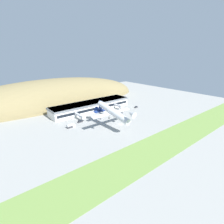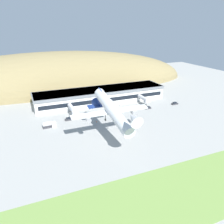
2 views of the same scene
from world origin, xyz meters
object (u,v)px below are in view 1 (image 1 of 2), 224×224
(jetway_0, at_px, (80,116))
(service_car_1, at_px, (136,107))
(terminal_building, at_px, (91,106))
(jetway_1, at_px, (102,110))
(jetway_2, at_px, (119,106))
(traffic_cone_0, at_px, (98,121))
(service_car_2, at_px, (80,122))
(cargo_airplane, at_px, (112,112))
(service_car_0, at_px, (122,111))
(fuel_truck, at_px, (71,126))

(jetway_0, relative_size, service_car_1, 3.41)
(terminal_building, relative_size, jetway_1, 7.45)
(jetway_0, height_order, jetway_2, same)
(traffic_cone_0, bearing_deg, jetway_2, 21.63)
(terminal_building, xyz_separation_m, service_car_2, (-27.05, -22.82, -4.47))
(jetway_1, distance_m, cargo_airplane, 38.54)
(jetway_2, distance_m, service_car_0, 8.95)
(jetway_0, xyz_separation_m, service_car_2, (-3.47, -4.97, -3.31))
(terminal_building, distance_m, jetway_1, 16.18)
(terminal_building, distance_m, service_car_1, 49.89)
(service_car_1, bearing_deg, cargo_airplane, -155.06)
(jetway_2, xyz_separation_m, service_car_0, (-1.79, -8.11, -3.34))
(service_car_2, relative_size, traffic_cone_0, 8.07)
(service_car_0, bearing_deg, cargo_airplane, -143.62)
(cargo_airplane, bearing_deg, service_car_2, 117.27)
(cargo_airplane, relative_size, fuel_truck, 6.79)
(service_car_0, height_order, service_car_2, service_car_2)
(terminal_building, height_order, service_car_2, terminal_building)
(service_car_2, bearing_deg, terminal_building, 40.16)
(cargo_airplane, bearing_deg, traffic_cone_0, 92.58)
(fuel_truck, bearing_deg, jetway_0, 34.59)
(traffic_cone_0, bearing_deg, service_car_1, 7.02)
(jetway_1, relative_size, service_car_1, 2.65)
(jetway_1, relative_size, cargo_airplane, 0.25)
(jetway_0, relative_size, fuel_truck, 2.21)
(jetway_1, height_order, traffic_cone_0, jetway_1)
(jetway_2, relative_size, fuel_truck, 1.71)
(jetway_2, bearing_deg, jetway_1, -179.91)
(cargo_airplane, height_order, service_car_0, cargo_airplane)
(service_car_1, bearing_deg, service_car_0, 179.96)
(terminal_building, bearing_deg, jetway_1, -83.33)
(service_car_1, bearing_deg, jetway_2, 156.82)
(jetway_0, xyz_separation_m, cargo_airplane, (10.70, -32.45, 9.62))
(cargo_airplane, relative_size, service_car_0, 10.91)
(jetway_1, xyz_separation_m, traffic_cone_0, (-15.62, -15.12, -3.71))
(service_car_1, bearing_deg, terminal_building, 150.97)
(terminal_building, bearing_deg, jetway_0, -142.87)
(service_car_2, height_order, traffic_cone_0, service_car_2)
(jetway_1, relative_size, traffic_cone_0, 20.51)
(service_car_1, height_order, traffic_cone_0, service_car_1)
(service_car_1, xyz_separation_m, fuel_truck, (-81.89, -3.99, 0.88))
(service_car_0, bearing_deg, service_car_2, 178.53)
(service_car_0, height_order, service_car_1, service_car_1)
(service_car_2, bearing_deg, traffic_cone_0, -32.04)
(traffic_cone_0, bearing_deg, service_car_2, 147.96)
(jetway_0, bearing_deg, traffic_cone_0, -53.50)
(service_car_1, bearing_deg, jetway_0, 174.67)
(cargo_airplane, height_order, traffic_cone_0, cargo_airplane)
(jetway_0, height_order, traffic_cone_0, jetway_0)
(service_car_0, bearing_deg, jetway_1, 158.81)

